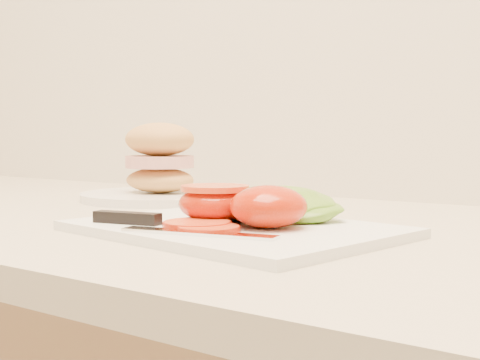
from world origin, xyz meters
The scene contains 9 objects.
cutting_board centered at (-0.52, 1.59, 0.94)m, with size 0.32×0.23×0.01m, color white.
tomato_half_dome centered at (-0.48, 1.59, 0.96)m, with size 0.08×0.08×0.04m, color red.
tomato_half_cut centered at (-0.55, 1.59, 0.96)m, with size 0.08×0.08×0.04m.
tomato_slice_0 centered at (-0.53, 1.54, 0.94)m, with size 0.07×0.07×0.01m, color orange.
tomato_slice_1 centered at (-0.51, 1.53, 0.94)m, with size 0.06×0.06×0.01m, color orange.
lettuce_leaf_0 centered at (-0.52, 1.65, 0.95)m, with size 0.16×0.11×0.03m, color #669A28.
lettuce_leaf_1 centered at (-0.48, 1.65, 0.95)m, with size 0.10×0.07×0.02m, color #669A28.
knife centered at (-0.57, 1.52, 0.94)m, with size 0.22×0.06×0.01m.
sandwich_plate centered at (-0.82, 1.80, 0.97)m, with size 0.24×0.24×0.12m.
Camera 1 is at (-0.11, 1.04, 1.03)m, focal length 50.00 mm.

